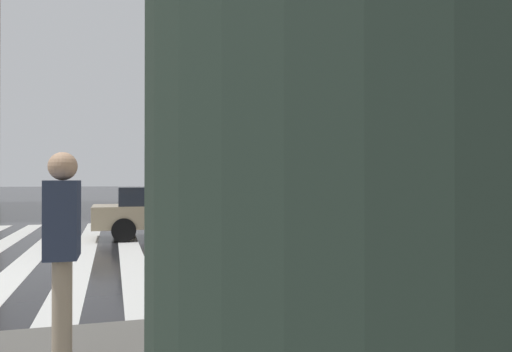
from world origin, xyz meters
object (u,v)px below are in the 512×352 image
at_px(car_silver, 509,204).
at_px(traffic_signal_post, 293,79).
at_px(billboard_column, 382,26).
at_px(pedestrian_far_down_pavement, 63,242).
at_px(car_champagne, 168,210).

bearing_deg(car_silver, traffic_signal_post, 127.57).
bearing_deg(billboard_column, pedestrian_far_down_pavement, 22.41).
height_order(traffic_signal_post, pedestrian_far_down_pavement, traffic_signal_post).
bearing_deg(pedestrian_far_down_pavement, car_silver, -54.81).
relative_size(traffic_signal_post, pedestrian_far_down_pavement, 2.10).
height_order(billboard_column, traffic_signal_post, billboard_column).
height_order(car_champagne, pedestrian_far_down_pavement, pedestrian_far_down_pavement).
height_order(billboard_column, car_silver, billboard_column).
bearing_deg(billboard_column, car_champagne, -3.32).
height_order(car_silver, pedestrian_far_down_pavement, pedestrian_far_down_pavement).
bearing_deg(car_champagne, traffic_signal_post, -177.64).
bearing_deg(traffic_signal_post, car_champagne, 2.36).
bearing_deg(car_champagne, pedestrian_far_down_pavement, 169.16).
distance_m(car_champagne, car_silver, 11.89).
relative_size(traffic_signal_post, car_silver, 0.86).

